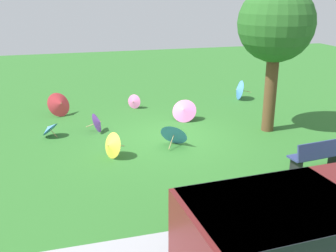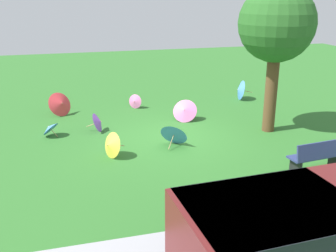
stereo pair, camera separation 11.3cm
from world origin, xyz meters
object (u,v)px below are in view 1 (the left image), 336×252
at_px(parasol_pink_0, 184,110).
at_px(parasol_purple_0, 99,122).
at_px(parasol_pink_1, 134,102).
at_px(parasol_blue_1, 175,133).
at_px(parasol_blue_2, 49,128).
at_px(parasol_yellow_0, 110,145).
at_px(parasol_red_1, 60,104).
at_px(van_dark, 313,230).
at_px(parasol_blue_0, 238,90).
at_px(park_bench, 319,155).
at_px(shade_tree, 276,25).

xyz_separation_m(parasol_pink_0, parasol_purple_0, (3.15, 0.35, -0.07)).
distance_m(parasol_pink_0, parasol_pink_1, 2.57).
height_order(parasol_pink_0, parasol_blue_1, parasol_pink_0).
relative_size(parasol_blue_2, parasol_pink_1, 1.35).
bearing_deg(parasol_blue_2, parasol_purple_0, -178.10).
relative_size(parasol_yellow_0, parasol_purple_0, 1.11).
xyz_separation_m(parasol_red_1, parasol_purple_0, (-1.20, 2.24, -0.13)).
relative_size(van_dark, parasol_blue_0, 5.21).
xyz_separation_m(park_bench, parasol_yellow_0, (5.13, -2.39, -0.08)).
height_order(van_dark, parasol_red_1, van_dark).
bearing_deg(parasol_yellow_0, parasol_red_1, -74.49).
xyz_separation_m(parasol_blue_0, parasol_purple_0, (6.38, 2.63, -0.10)).
distance_m(parasol_blue_2, parasol_pink_1, 4.15).
bearing_deg(van_dark, parasol_red_1, -70.48).
height_order(parasol_blue_0, parasol_yellow_0, parasol_blue_0).
bearing_deg(parasol_purple_0, van_dark, 106.97).
bearing_deg(park_bench, parasol_blue_0, -99.08).
distance_m(van_dark, parasol_pink_0, 8.65).
relative_size(park_bench, parasol_blue_2, 2.09).
bearing_deg(van_dark, parasol_blue_0, -109.50).
bearing_deg(parasol_pink_0, parasol_purple_0, 6.37).
xyz_separation_m(parasol_pink_0, parasol_pink_1, (1.46, -2.11, -0.11)).
bearing_deg(park_bench, parasol_purple_0, -42.36).
bearing_deg(parasol_blue_2, parasol_pink_1, -142.70).
bearing_deg(shade_tree, parasol_red_1, -28.19).
bearing_deg(parasol_blue_0, parasol_purple_0, 22.40).
bearing_deg(parasol_blue_2, parasol_yellow_0, 126.28).
height_order(van_dark, parasol_pink_1, van_dark).
bearing_deg(parasol_pink_1, shade_tree, 135.30).
distance_m(shade_tree, parasol_red_1, 8.28).
distance_m(shade_tree, parasol_pink_1, 6.36).
distance_m(parasol_red_1, parasol_blue_2, 2.33).
relative_size(van_dark, parasol_red_1, 4.24).
distance_m(parasol_purple_0, parasol_blue_2, 1.61).
height_order(shade_tree, parasol_pink_1, shade_tree).
xyz_separation_m(shade_tree, parasol_pink_1, (3.90, -3.86, -3.21)).
height_order(park_bench, parasol_red_1, parasol_red_1).
distance_m(parasol_pink_0, parasol_yellow_0, 4.09).
bearing_deg(parasol_yellow_0, parasol_blue_1, -167.30).
xyz_separation_m(parasol_blue_1, parasol_pink_1, (0.43, -4.35, -0.11)).
distance_m(van_dark, park_bench, 4.45).
distance_m(shade_tree, parasol_blue_1, 4.68).
bearing_deg(parasol_pink_1, parasol_purple_0, 55.55).
bearing_deg(parasol_pink_1, parasol_blue_2, 37.30).
height_order(park_bench, parasol_blue_2, park_bench).
height_order(parasol_yellow_0, parasol_blue_2, parasol_yellow_0).
height_order(park_bench, parasol_yellow_0, park_bench).
height_order(park_bench, parasol_blue_1, park_bench).
distance_m(park_bench, parasol_blue_1, 4.20).
height_order(parasol_blue_0, parasol_red_1, parasol_red_1).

